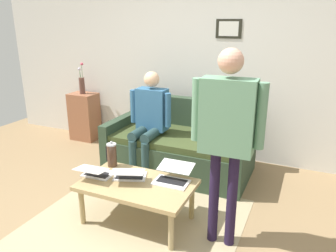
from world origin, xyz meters
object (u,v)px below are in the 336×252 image
french_press (112,155)px  side_shelf (85,116)px  person_seated (149,117)px  laptop_left (129,175)px  flower_vase (82,84)px  laptop_center (173,177)px  laptop_right (96,172)px  coffee_table (137,187)px  person_standing (227,126)px  couch (180,147)px

french_press → side_shelf: side_shelf is taller
person_seated → laptop_left: bearing=106.2°
laptop_left → flower_vase: flower_vase is taller
side_shelf → flower_vase: (0.00, 0.00, 0.54)m
laptop_center → french_press: (0.71, -0.05, 0.08)m
laptop_center → person_seated: person_seated is taller
laptop_left → laptop_right: 0.33m
coffee_table → person_seated: 1.16m
laptop_left → person_standing: size_ratio=0.24×
person_seated → side_shelf: bearing=-23.5°
laptop_center → flower_vase: flower_vase is taller
coffee_table → person_standing: person_standing is taller
person_standing → person_seated: person_standing is taller
flower_vase → person_standing: (-2.74, 1.67, 0.16)m
coffee_table → laptop_left: bearing=-22.2°
couch → coffee_table: 1.26m
side_shelf → laptop_right: bearing=130.7°
couch → french_press: (0.35, 1.03, 0.23)m
laptop_left → person_standing: person_standing is taller
laptop_right → person_standing: (-1.25, -0.07, 0.62)m
laptop_left → french_press: bearing=-30.4°
coffee_table → person_seated: (0.40, -1.03, 0.36)m
laptop_right → person_seated: (-0.03, -1.07, 0.27)m
couch → laptop_right: 1.36m
flower_vase → side_shelf: bearing=-109.7°
laptop_left → flower_vase: 2.50m
coffee_table → side_shelf: size_ratio=1.39×
laptop_left → side_shelf: size_ratio=0.54×
laptop_left → person_standing: 1.12m
french_press → person_seated: 0.83m
laptop_left → person_standing: bearing=178.8°
person_standing → couch: bearing=-54.3°
side_shelf → coffee_table: bearing=138.6°
flower_vase → person_seated: person_seated is taller
laptop_left → side_shelf: 2.45m
laptop_left → person_seated: (0.29, -0.99, 0.27)m
laptop_left → side_shelf: (1.81, -1.65, -0.07)m
person_standing → laptop_center: bearing=-16.3°
side_shelf → person_seated: (-1.53, 0.66, 0.35)m
couch → side_shelf: couch is taller
laptop_left → couch: bearing=-91.8°
laptop_left → side_shelf: bearing=-42.3°
laptop_right → french_press: bearing=-92.1°
laptop_left → laptop_center: laptop_center is taller
couch → laptop_left: bearing=88.2°
french_press → laptop_center: bearing=176.1°
side_shelf → flower_vase: 0.54m
laptop_right → side_shelf: bearing=-49.3°
laptop_right → flower_vase: 2.34m
laptop_center → person_seated: bearing=-51.2°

